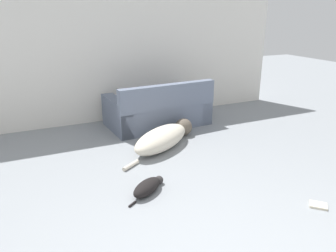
{
  "coord_description": "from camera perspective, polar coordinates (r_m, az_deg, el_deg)",
  "views": [
    {
      "loc": [
        -1.05,
        -1.35,
        1.84
      ],
      "look_at": [
        0.4,
        1.82,
        0.61
      ],
      "focal_mm": 35.0,
      "sensor_mm": 36.0,
      "label": 1
    }
  ],
  "objects": [
    {
      "name": "wall_back",
      "position": [
        5.63,
        -14.12,
        14.22
      ],
      "size": [
        7.27,
        0.06,
        2.77
      ],
      "color": "silver",
      "rests_on": "ground_plane"
    },
    {
      "name": "cat",
      "position": [
        3.55,
        -3.52,
        -10.52
      ],
      "size": [
        0.53,
        0.4,
        0.15
      ],
      "rotation": [
        0.0,
        0.0,
        0.6
      ],
      "color": "black",
      "rests_on": "ground_plane"
    },
    {
      "name": "dog",
      "position": [
        4.64,
        -0.68,
        -1.98
      ],
      "size": [
        1.42,
        1.02,
        0.3
      ],
      "rotation": [
        0.0,
        0.0,
        0.58
      ],
      "color": "beige",
      "rests_on": "ground_plane"
    },
    {
      "name": "couch",
      "position": [
        5.53,
        -1.71,
        2.68
      ],
      "size": [
        1.7,
        1.03,
        0.77
      ],
      "rotation": [
        0.0,
        0.0,
        3.21
      ],
      "color": "slate",
      "rests_on": "ground_plane"
    },
    {
      "name": "book_cream",
      "position": [
        3.67,
        24.7,
        -12.44
      ],
      "size": [
        0.2,
        0.21,
        0.02
      ],
      "rotation": [
        0.0,
        0.0,
        -0.79
      ],
      "color": "beige",
      "rests_on": "ground_plane"
    }
  ]
}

